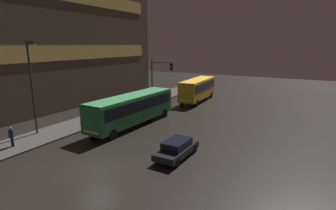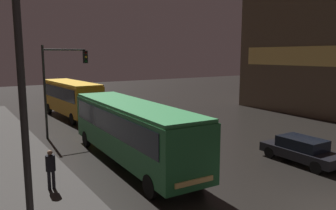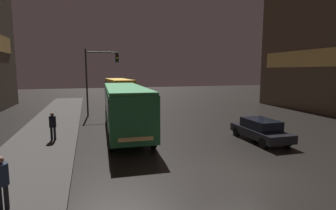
# 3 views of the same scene
# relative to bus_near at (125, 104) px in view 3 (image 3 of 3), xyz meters

# --- Properties ---
(ground_plane) EXTENTS (120.00, 120.00, 0.00)m
(ground_plane) POSITION_rel_bus_near_xyz_m (3.78, -9.29, -2.01)
(ground_plane) COLOR black
(sidewalk_left) EXTENTS (4.00, 48.00, 0.15)m
(sidewalk_left) POSITION_rel_bus_near_xyz_m (-5.22, 0.71, -1.94)
(sidewalk_left) COLOR #3D3A38
(sidewalk_left) RESTS_ON ground
(bus_near) EXTENTS (3.06, 11.71, 3.26)m
(bus_near) POSITION_rel_bus_near_xyz_m (0.00, 0.00, 0.00)
(bus_near) COLOR #236B38
(bus_near) RESTS_ON ground
(bus_far) EXTENTS (2.84, 9.61, 3.32)m
(bus_far) POSITION_rel_bus_near_xyz_m (1.27, 14.74, 0.03)
(bus_far) COLOR orange
(bus_far) RESTS_ON ground
(car_taxi) EXTENTS (1.91, 4.34, 1.37)m
(car_taxi) POSITION_rel_bus_near_xyz_m (7.68, -4.94, -1.30)
(car_taxi) COLOR black
(car_taxi) RESTS_ON ground
(pedestrian_near) EXTENTS (0.55, 0.55, 1.70)m
(pedestrian_near) POSITION_rel_bus_near_xyz_m (-4.57, -1.56, -0.84)
(pedestrian_near) COLOR black
(pedestrian_near) RESTS_ON sidewalk_left
(pedestrian_mid) EXTENTS (0.55, 0.55, 1.67)m
(pedestrian_mid) POSITION_rel_bus_near_xyz_m (-5.03, -9.84, -0.86)
(pedestrian_mid) COLOR black
(pedestrian_mid) RESTS_ON sidewalk_left
(traffic_light_main) EXTENTS (3.16, 0.35, 6.41)m
(traffic_light_main) POSITION_rel_bus_near_xyz_m (-1.49, 7.92, 2.31)
(traffic_light_main) COLOR #2D2D2D
(traffic_light_main) RESTS_ON ground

